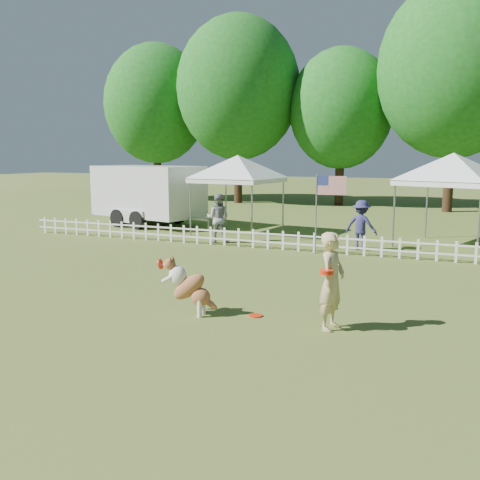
{
  "coord_description": "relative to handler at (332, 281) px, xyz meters",
  "views": [
    {
      "loc": [
        3.93,
        -8.58,
        2.95
      ],
      "look_at": [
        -0.57,
        2.0,
        1.1
      ],
      "focal_mm": 40.0,
      "sensor_mm": 36.0,
      "label": 1
    }
  ],
  "objects": [
    {
      "name": "cargo_trailer",
      "position": [
        -10.25,
        10.35,
        0.43
      ],
      "size": [
        6.17,
        3.82,
        2.52
      ],
      "primitive_type": null,
      "rotation": [
        0.0,
        0.0,
        -0.24
      ],
      "color": "silver",
      "rests_on": "ground"
    },
    {
      "name": "spectator_b",
      "position": [
        -0.96,
        7.9,
        -0.06
      ],
      "size": [
        1.09,
        0.74,
        1.55
      ],
      "primitive_type": "imported",
      "rotation": [
        0.0,
        0.0,
        2.97
      ],
      "color": "navy",
      "rests_on": "ground"
    },
    {
      "name": "canopy_tent_left",
      "position": [
        -5.84,
        9.56,
        0.59
      ],
      "size": [
        3.05,
        3.05,
        2.85
      ],
      "primitive_type": null,
      "rotation": [
        0.0,
        0.0,
        -0.11
      ],
      "color": "white",
      "rests_on": "ground"
    },
    {
      "name": "dog",
      "position": [
        -2.6,
        -0.21,
        -0.3
      ],
      "size": [
        1.06,
        0.46,
        1.06
      ],
      "primitive_type": null,
      "rotation": [
        0.0,
        0.0,
        0.11
      ],
      "color": "brown",
      "rests_on": "ground"
    },
    {
      "name": "picket_fence",
      "position": [
        -1.92,
        6.91,
        -0.54
      ],
      "size": [
        22.0,
        0.08,
        0.6
      ],
      "primitive_type": null,
      "color": "white",
      "rests_on": "ground"
    },
    {
      "name": "flag_pole",
      "position": [
        -2.09,
        6.71,
        0.35
      ],
      "size": [
        0.92,
        0.22,
        2.38
      ],
      "primitive_type": null,
      "rotation": [
        0.0,
        0.0,
        0.14
      ],
      "color": "gray",
      "rests_on": "ground"
    },
    {
      "name": "tree_center_right",
      "position": [
        1.08,
        20.91,
        5.46
      ],
      "size": [
        7.6,
        7.6,
        12.6
      ],
      "primitive_type": null,
      "color": "#195518",
      "rests_on": "ground"
    },
    {
      "name": "handler",
      "position": [
        0.0,
        0.0,
        0.0
      ],
      "size": [
        0.49,
        0.66,
        1.67
      ],
      "primitive_type": "imported",
      "rotation": [
        0.0,
        0.0,
        1.42
      ],
      "color": "tan",
      "rests_on": "ground"
    },
    {
      "name": "tree_center_left",
      "position": [
        -4.92,
        22.41,
        4.06
      ],
      "size": [
        6.0,
        6.0,
        9.8
      ],
      "primitive_type": null,
      "color": "#195518",
      "rests_on": "ground"
    },
    {
      "name": "frisbee_on_turf",
      "position": [
        -1.45,
        0.17,
        -0.82
      ],
      "size": [
        0.28,
        0.28,
        0.02
      ],
      "primitive_type": "cylinder",
      "rotation": [
        0.0,
        0.0,
        0.1
      ],
      "color": "red",
      "rests_on": "ground"
    },
    {
      "name": "spectator_a",
      "position": [
        -5.67,
        7.48,
        -0.01
      ],
      "size": [
        0.91,
        0.77,
        1.65
      ],
      "primitive_type": "imported",
      "rotation": [
        0.0,
        0.0,
        3.34
      ],
      "color": "gray",
      "rests_on": "ground"
    },
    {
      "name": "tree_left",
      "position": [
        -10.92,
        21.41,
        5.16
      ],
      "size": [
        7.4,
        7.4,
        12.0
      ],
      "primitive_type": null,
      "color": "#195518",
      "rests_on": "ground"
    },
    {
      "name": "tree_far_left",
      "position": [
        -16.92,
        21.91,
        4.66
      ],
      "size": [
        6.6,
        6.6,
        11.0
      ],
      "primitive_type": null,
      "color": "#195518",
      "rests_on": "ground"
    },
    {
      "name": "ground",
      "position": [
        -1.92,
        -0.09,
        -0.84
      ],
      "size": [
        120.0,
        120.0,
        0.0
      ],
      "primitive_type": "plane",
      "color": "#3E541A",
      "rests_on": "ground"
    },
    {
      "name": "canopy_tent_right",
      "position": [
        1.54,
        9.66,
        0.63
      ],
      "size": [
        3.58,
        3.58,
        2.93
      ],
      "primitive_type": null,
      "rotation": [
        0.0,
        0.0,
        -0.32
      ],
      "color": "white",
      "rests_on": "ground"
    }
  ]
}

